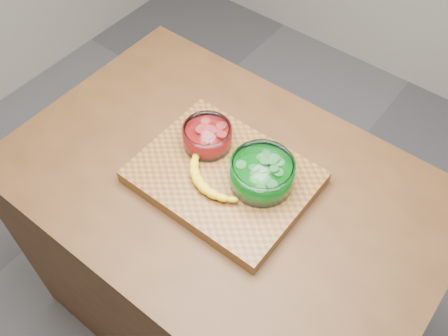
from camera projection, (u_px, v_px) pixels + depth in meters
The scene contains 6 objects.
ground at pixel (224, 310), 2.06m from camera, with size 3.50×3.50×0.00m, color #57575C.
counter at pixel (224, 259), 1.70m from camera, with size 1.20×0.80×0.90m, color #4C2E16.
cutting_board at pixel (224, 177), 1.33m from camera, with size 0.45×0.35×0.04m, color brown.
bowl_red at pixel (207, 136), 1.35m from camera, with size 0.13×0.13×0.06m.
bowl_green at pixel (262, 174), 1.27m from camera, with size 0.16×0.16×0.08m.
banana at pixel (214, 176), 1.29m from camera, with size 0.22×0.15×0.03m, color yellow, non-canonical shape.
Camera 1 is at (0.49, -0.63, 1.99)m, focal length 40.00 mm.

